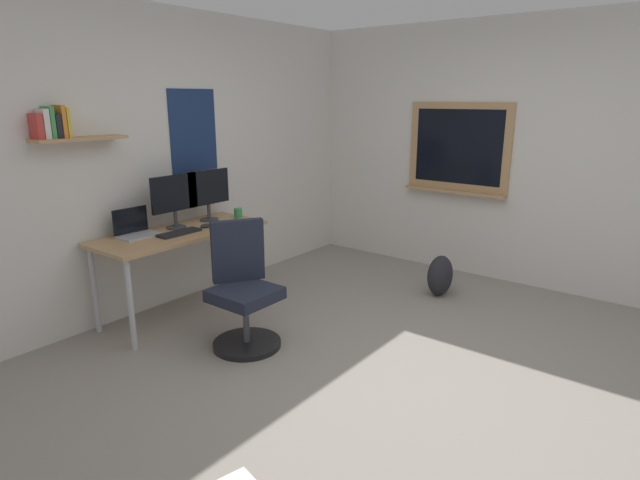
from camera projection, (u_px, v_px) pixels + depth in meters
name	position (u px, v px, depth m)	size (l,w,h in m)	color
ground_plane	(401.00, 378.00, 3.53)	(5.20, 5.20, 0.00)	gray
wall_back	(165.00, 160.00, 4.63)	(5.00, 0.30, 2.60)	silver
wall_right	(528.00, 155.00, 5.07)	(0.22, 5.00, 2.60)	silver
desk	(181.00, 239.00, 4.43)	(1.48, 0.62, 0.75)	tan
office_chair	(243.00, 294.00, 3.94)	(0.55, 0.56, 0.95)	black
laptop	(135.00, 230.00, 4.23)	(0.31, 0.21, 0.23)	#ADAFB5
monitor_primary	(175.00, 198.00, 4.43)	(0.46, 0.17, 0.46)	#38383D
monitor_secondary	(208.00, 192.00, 4.71)	(0.46, 0.17, 0.46)	#38383D
keyboard	(179.00, 233.00, 4.31)	(0.37, 0.13, 0.02)	black
computer_mouse	(206.00, 226.00, 4.52)	(0.10, 0.06, 0.03)	#262628
coffee_mug	(238.00, 213.00, 4.87)	(0.08, 0.08, 0.09)	#338C4C
backpack	(440.00, 276.00, 4.98)	(0.32, 0.22, 0.39)	#232328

